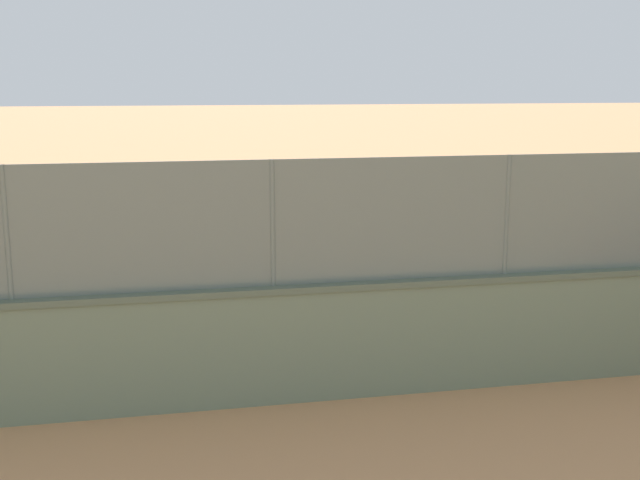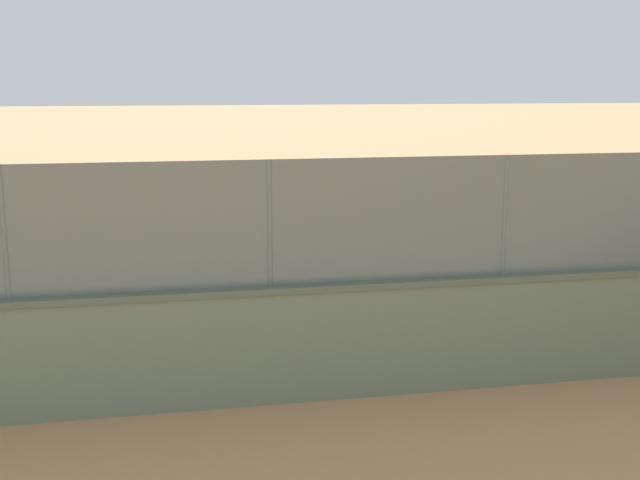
{
  "view_description": "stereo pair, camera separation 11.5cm",
  "coord_description": "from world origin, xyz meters",
  "px_view_note": "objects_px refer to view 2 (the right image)",
  "views": [
    {
      "loc": [
        5.98,
        21.24,
        4.07
      ],
      "look_at": [
        2.81,
        6.95,
        1.17
      ],
      "focal_mm": 44.66,
      "sensor_mm": 36.0,
      "label": 1
    },
    {
      "loc": [
        5.87,
        21.27,
        4.07
      ],
      "look_at": [
        2.81,
        6.95,
        1.17
      ],
      "focal_mm": 44.66,
      "sensor_mm": 36.0,
      "label": 2
    }
  ],
  "objects_px": {
    "player_crossing_court": "(236,215)",
    "player_at_service_line": "(369,204)",
    "player_foreground_swinging": "(247,279)",
    "sports_ball": "(267,269)"
  },
  "relations": [
    {
      "from": "player_at_service_line",
      "to": "player_crossing_court",
      "type": "bearing_deg",
      "value": 20.83
    },
    {
      "from": "player_foreground_swinging",
      "to": "sports_ball",
      "type": "relative_size",
      "value": 21.51
    },
    {
      "from": "player_crossing_court",
      "to": "player_at_service_line",
      "type": "distance_m",
      "value": 4.02
    },
    {
      "from": "player_at_service_line",
      "to": "player_foreground_swinging",
      "type": "bearing_deg",
      "value": 61.92
    },
    {
      "from": "player_crossing_court",
      "to": "sports_ball",
      "type": "distance_m",
      "value": 7.47
    },
    {
      "from": "player_crossing_court",
      "to": "sports_ball",
      "type": "relative_size",
      "value": 20.58
    },
    {
      "from": "player_crossing_court",
      "to": "player_at_service_line",
      "type": "bearing_deg",
      "value": -159.17
    },
    {
      "from": "player_foreground_swinging",
      "to": "player_crossing_court",
      "type": "height_order",
      "value": "player_foreground_swinging"
    },
    {
      "from": "player_crossing_court",
      "to": "player_at_service_line",
      "type": "xyz_separation_m",
      "value": [
        -3.76,
        -1.43,
        -0.05
      ]
    },
    {
      "from": "player_foreground_swinging",
      "to": "sports_ball",
      "type": "height_order",
      "value": "player_foreground_swinging"
    }
  ]
}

